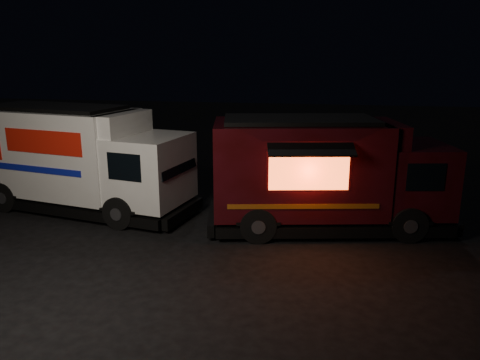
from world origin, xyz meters
TOP-DOWN VIEW (x-y plane):
  - ground at (0.00, 0.00)m, footprint 80.00×80.00m
  - white_truck at (-3.67, 3.39)m, footprint 7.99×3.98m
  - red_truck at (4.39, 3.10)m, footprint 7.54×3.96m

SIDE VIEW (x-z plane):
  - ground at x=0.00m, z-range 0.00..0.00m
  - red_truck at x=4.39m, z-range 0.00..3.34m
  - white_truck at x=-3.67m, z-range 0.00..3.46m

